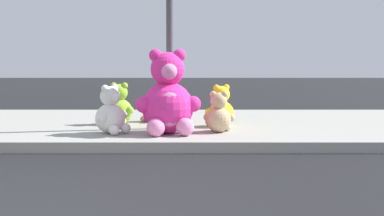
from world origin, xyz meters
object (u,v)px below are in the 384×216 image
at_px(sign_pole, 172,20).
at_px(plush_white, 114,114).
at_px(plush_lime, 122,108).
at_px(plush_tan, 221,116).
at_px(plush_pink_large, 170,100).
at_px(plush_brown, 178,109).
at_px(plush_red, 153,111).
at_px(plush_yellow, 223,110).

relative_size(sign_pole, plush_white, 4.42).
relative_size(plush_lime, plush_tan, 1.13).
height_order(plush_pink_large, plush_brown, plush_pink_large).
height_order(plush_lime, plush_tan, plush_lime).
distance_m(plush_tan, plush_red, 1.72).
xyz_separation_m(plush_pink_large, plush_lime, (-0.87, 1.08, -0.22)).
bearing_deg(plush_lime, plush_pink_large, -51.02).
bearing_deg(plush_tan, sign_pole, 150.26).
xyz_separation_m(plush_white, plush_lime, (-0.04, 1.06, -0.01)).
bearing_deg(plush_red, plush_lime, -143.53).
relative_size(plush_brown, plush_tan, 0.89).
bearing_deg(plush_pink_large, plush_yellow, 44.92).
bearing_deg(plush_yellow, plush_lime, 171.15).
xyz_separation_m(plush_white, plush_yellow, (1.65, 0.80, -0.01)).
distance_m(plush_white, plush_yellow, 1.84).
bearing_deg(sign_pole, plush_brown, 85.43).
xyz_separation_m(sign_pole, plush_tan, (0.75, -0.43, -1.45)).
distance_m(sign_pole, plush_brown, 1.69).
bearing_deg(plush_yellow, plush_brown, 141.61).
bearing_deg(plush_lime, plush_yellow, -8.85).
relative_size(plush_white, plush_red, 1.48).
relative_size(plush_lime, plush_red, 1.44).
relative_size(plush_yellow, plush_red, 1.40).
height_order(plush_yellow, plush_red, plush_yellow).
bearing_deg(plush_brown, plush_tan, -61.27).
height_order(plush_white, plush_red, plush_white).
xyz_separation_m(plush_white, plush_red, (0.47, 1.44, -0.09)).
distance_m(plush_yellow, plush_red, 1.35).
distance_m(plush_brown, plush_yellow, 0.96).
height_order(sign_pole, plush_pink_large, sign_pole).
distance_m(plush_pink_large, plush_yellow, 1.18).
bearing_deg(plush_yellow, plush_pink_large, -135.08).
relative_size(sign_pole, plush_brown, 5.79).
relative_size(plush_pink_large, plush_red, 2.54).
relative_size(plush_white, plush_yellow, 1.05).
bearing_deg(plush_tan, plush_pink_large, -168.30).
relative_size(plush_pink_large, plush_lime, 1.77).
bearing_deg(plush_red, plush_yellow, -28.27).
height_order(plush_white, plush_brown, plush_white).
distance_m(plush_lime, plush_yellow, 1.71).
bearing_deg(plush_white, plush_yellow, 25.86).
bearing_deg(plush_lime, plush_red, 36.47).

